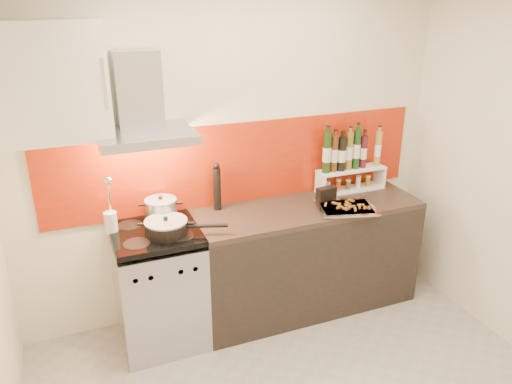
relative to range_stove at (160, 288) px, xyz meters
name	(u,v)px	position (x,y,z in m)	size (l,w,h in m)	color
back_wall	(234,154)	(0.70, 0.30, 0.86)	(3.40, 0.02, 2.60)	silver
backsplash	(241,163)	(0.75, 0.29, 0.78)	(3.00, 0.02, 0.64)	#992408
range_stove	(160,288)	(0.00, 0.00, 0.00)	(0.60, 0.60, 0.91)	#B7B7BA
counter	(306,257)	(1.20, 0.00, 0.01)	(1.80, 0.60, 0.90)	black
range_hood	(141,108)	(0.00, 0.14, 1.30)	(0.62, 0.50, 0.61)	#B7B7BA
upper_cabinet	(47,82)	(-0.55, 0.13, 1.51)	(0.70, 0.35, 0.72)	silver
stock_pot	(161,210)	(0.08, 0.14, 0.55)	(0.23, 0.23, 0.20)	#B7B7BA
saute_pan	(167,227)	(0.07, -0.08, 0.52)	(0.55, 0.29, 0.14)	black
utensil_jar	(110,216)	(-0.28, 0.10, 0.59)	(0.09, 0.14, 0.43)	silver
pepper_mill	(217,187)	(0.53, 0.21, 0.64)	(0.06, 0.06, 0.38)	black
step_shelf	(349,162)	(1.65, 0.17, 0.71)	(0.59, 0.16, 0.53)	white
caddy_box	(326,195)	(1.36, 0.02, 0.52)	(0.16, 0.07, 0.14)	black
baking_tray	(347,208)	(1.44, -0.16, 0.47)	(0.51, 0.44, 0.03)	silver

